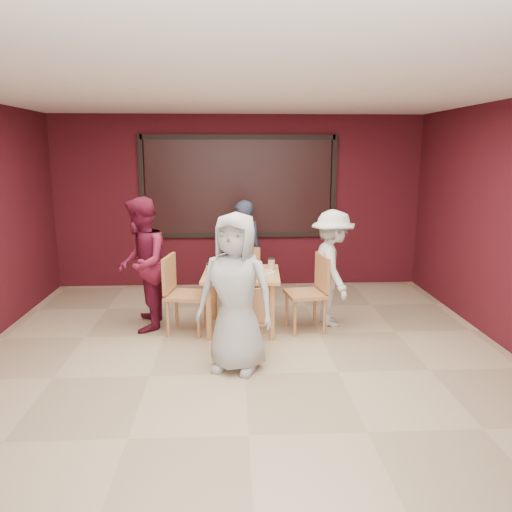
{
  "coord_description": "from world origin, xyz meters",
  "views": [
    {
      "loc": [
        -0.12,
        -4.71,
        2.23
      ],
      "look_at": [
        0.18,
        1.31,
        0.95
      ],
      "focal_mm": 35.0,
      "sensor_mm": 36.0,
      "label": 1
    }
  ],
  "objects_px": {
    "chair_right": "(312,288)",
    "diner_left": "(141,264)",
    "chair_front": "(246,317)",
    "diner_right": "(332,268)",
    "chair_left": "(180,289)",
    "dining_table": "(241,280)",
    "diner_front": "(236,293)",
    "diner_back": "(243,251)",
    "chair_back": "(243,275)"
  },
  "relations": [
    {
      "from": "chair_right",
      "to": "diner_left",
      "type": "relative_size",
      "value": 0.58
    },
    {
      "from": "chair_front",
      "to": "diner_right",
      "type": "bearing_deg",
      "value": 41.16
    },
    {
      "from": "chair_front",
      "to": "chair_left",
      "type": "height_order",
      "value": "chair_left"
    },
    {
      "from": "dining_table",
      "to": "diner_front",
      "type": "xyz_separation_m",
      "value": [
        -0.08,
        -1.17,
        0.17
      ]
    },
    {
      "from": "diner_front",
      "to": "diner_left",
      "type": "height_order",
      "value": "diner_left"
    },
    {
      "from": "diner_front",
      "to": "chair_right",
      "type": "bearing_deg",
      "value": 69.1
    },
    {
      "from": "chair_right",
      "to": "diner_back",
      "type": "distance_m",
      "value": 1.55
    },
    {
      "from": "chair_back",
      "to": "chair_left",
      "type": "relative_size",
      "value": 0.91
    },
    {
      "from": "dining_table",
      "to": "diner_right",
      "type": "distance_m",
      "value": 1.18
    },
    {
      "from": "diner_left",
      "to": "diner_back",
      "type": "bearing_deg",
      "value": 127.03
    },
    {
      "from": "chair_left",
      "to": "diner_left",
      "type": "relative_size",
      "value": 0.58
    },
    {
      "from": "chair_left",
      "to": "diner_left",
      "type": "bearing_deg",
      "value": 161.26
    },
    {
      "from": "chair_front",
      "to": "diner_right",
      "type": "xyz_separation_m",
      "value": [
        1.14,
        1.0,
        0.3
      ]
    },
    {
      "from": "chair_back",
      "to": "diner_left",
      "type": "bearing_deg",
      "value": -149.77
    },
    {
      "from": "chair_front",
      "to": "chair_right",
      "type": "height_order",
      "value": "chair_right"
    },
    {
      "from": "diner_left",
      "to": "chair_left",
      "type": "bearing_deg",
      "value": 67.56
    },
    {
      "from": "diner_front",
      "to": "diner_back",
      "type": "distance_m",
      "value": 2.4
    },
    {
      "from": "dining_table",
      "to": "chair_front",
      "type": "relative_size",
      "value": 1.23
    },
    {
      "from": "diner_back",
      "to": "diner_right",
      "type": "relative_size",
      "value": 1.02
    },
    {
      "from": "chair_back",
      "to": "diner_left",
      "type": "distance_m",
      "value": 1.53
    },
    {
      "from": "chair_left",
      "to": "diner_right",
      "type": "bearing_deg",
      "value": 5.95
    },
    {
      "from": "dining_table",
      "to": "chair_front",
      "type": "distance_m",
      "value": 0.87
    },
    {
      "from": "chair_left",
      "to": "diner_back",
      "type": "xyz_separation_m",
      "value": [
        0.81,
        1.28,
        0.21
      ]
    },
    {
      "from": "chair_right",
      "to": "diner_front",
      "type": "xyz_separation_m",
      "value": [
        -0.96,
        -1.1,
        0.28
      ]
    },
    {
      "from": "diner_left",
      "to": "dining_table",
      "type": "bearing_deg",
      "value": 81.25
    },
    {
      "from": "diner_left",
      "to": "diner_front",
      "type": "bearing_deg",
      "value": 38.74
    },
    {
      "from": "diner_front",
      "to": "diner_left",
      "type": "bearing_deg",
      "value": 152.55
    },
    {
      "from": "chair_right",
      "to": "chair_front",
      "type": "bearing_deg",
      "value": -137.18
    },
    {
      "from": "diner_front",
      "to": "diner_right",
      "type": "height_order",
      "value": "diner_front"
    },
    {
      "from": "chair_right",
      "to": "dining_table",
      "type": "bearing_deg",
      "value": 175.97
    },
    {
      "from": "dining_table",
      "to": "chair_right",
      "type": "distance_m",
      "value": 0.89
    },
    {
      "from": "chair_right",
      "to": "diner_back",
      "type": "xyz_separation_m",
      "value": [
        -0.83,
        1.29,
        0.22
      ]
    },
    {
      "from": "dining_table",
      "to": "chair_left",
      "type": "bearing_deg",
      "value": -175.88
    },
    {
      "from": "chair_back",
      "to": "chair_left",
      "type": "bearing_deg",
      "value": -131.34
    },
    {
      "from": "chair_front",
      "to": "chair_right",
      "type": "relative_size",
      "value": 0.83
    },
    {
      "from": "diner_front",
      "to": "chair_back",
      "type": "bearing_deg",
      "value": 106.55
    },
    {
      "from": "chair_back",
      "to": "diner_right",
      "type": "bearing_deg",
      "value": -32.53
    },
    {
      "from": "chair_front",
      "to": "diner_front",
      "type": "bearing_deg",
      "value": -109.27
    },
    {
      "from": "chair_front",
      "to": "dining_table",
      "type": "bearing_deg",
      "value": 92.17
    },
    {
      "from": "dining_table",
      "to": "chair_right",
      "type": "xyz_separation_m",
      "value": [
        0.88,
        -0.06,
        -0.11
      ]
    },
    {
      "from": "chair_front",
      "to": "chair_back",
      "type": "height_order",
      "value": "chair_back"
    },
    {
      "from": "diner_front",
      "to": "dining_table",
      "type": "bearing_deg",
      "value": 106.24
    },
    {
      "from": "chair_right",
      "to": "diner_right",
      "type": "bearing_deg",
      "value": 35.74
    },
    {
      "from": "diner_front",
      "to": "diner_right",
      "type": "bearing_deg",
      "value": 66.51
    },
    {
      "from": "chair_left",
      "to": "dining_table",
      "type": "bearing_deg",
      "value": 4.12
    },
    {
      "from": "chair_front",
      "to": "chair_back",
      "type": "relative_size",
      "value": 0.91
    },
    {
      "from": "dining_table",
      "to": "diner_left",
      "type": "distance_m",
      "value": 1.26
    },
    {
      "from": "dining_table",
      "to": "chair_back",
      "type": "height_order",
      "value": "dining_table"
    },
    {
      "from": "chair_front",
      "to": "chair_left",
      "type": "xyz_separation_m",
      "value": [
        -0.79,
        0.79,
        0.1
      ]
    },
    {
      "from": "chair_left",
      "to": "diner_left",
      "type": "height_order",
      "value": "diner_left"
    }
  ]
}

